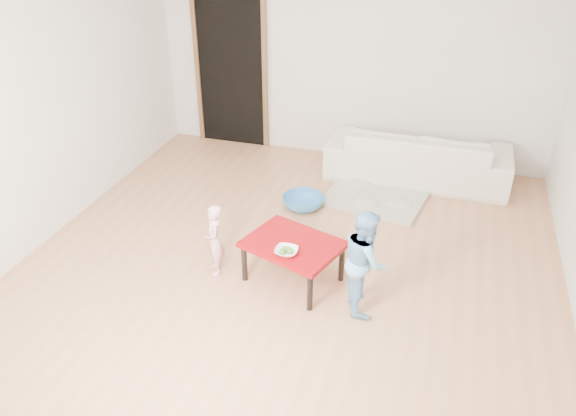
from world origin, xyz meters
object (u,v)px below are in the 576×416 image
at_px(sofa, 418,155).
at_px(child_pink, 215,240).
at_px(red_table, 293,261).
at_px(basin, 303,202).
at_px(bowl, 286,251).
at_px(child_blue, 365,261).

relative_size(sofa, child_pink, 3.11).
distance_m(red_table, basin, 1.33).
bearing_deg(child_pink, sofa, 120.31).
relative_size(bowl, child_pink, 0.28).
height_order(sofa, child_blue, child_blue).
height_order(red_table, bowl, bowl).
relative_size(red_table, bowl, 4.13).
bearing_deg(child_blue, red_table, 58.03).
bearing_deg(child_blue, child_pink, 68.50).
height_order(child_pink, basin, child_pink).
height_order(red_table, basin, red_table).
height_order(red_table, child_pink, child_pink).
relative_size(sofa, red_table, 2.65).
bearing_deg(basin, red_table, -78.48).
height_order(sofa, basin, sofa).
xyz_separation_m(child_pink, basin, (0.46, 1.38, -0.28)).
bearing_deg(basin, child_blue, -57.51).
distance_m(red_table, bowl, 0.29).
xyz_separation_m(bowl, child_blue, (0.68, 0.02, 0.03)).
xyz_separation_m(red_table, child_pink, (-0.72, -0.08, 0.14)).
relative_size(child_pink, child_blue, 0.75).
height_order(sofa, child_pink, child_pink).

